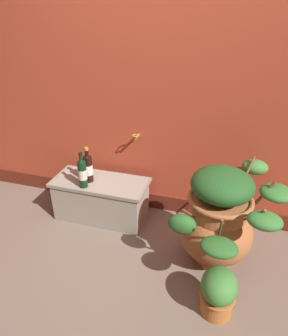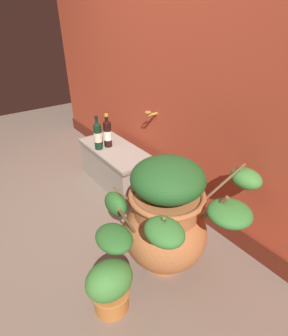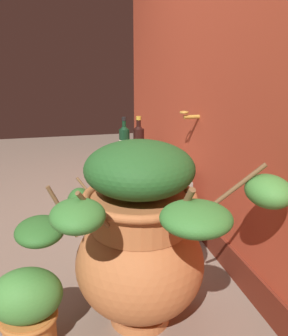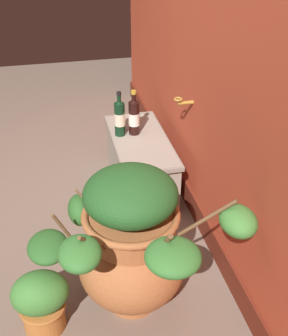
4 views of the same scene
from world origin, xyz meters
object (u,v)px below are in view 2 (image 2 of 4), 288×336
object	(u,v)px
terracotta_urn	(167,218)
potted_shrub	(110,286)
wine_bottle_middle	(98,135)
wine_bottle_left	(107,133)

from	to	relation	value
terracotta_urn	potted_shrub	xyz separation A→B (m)	(0.05, -0.46, -0.23)
terracotta_urn	wine_bottle_middle	world-z (taller)	terracotta_urn
terracotta_urn	wine_bottle_left	bearing A→B (deg)	167.63
terracotta_urn	potted_shrub	bearing A→B (deg)	-83.38
terracotta_urn	wine_bottle_left	size ratio (longest dim) A/B	3.03
terracotta_urn	wine_bottle_middle	distance (m)	1.20
wine_bottle_left	wine_bottle_middle	distance (m)	0.10
terracotta_urn	potted_shrub	world-z (taller)	terracotta_urn
wine_bottle_middle	potted_shrub	xyz separation A→B (m)	(1.24, -0.62, -0.35)
wine_bottle_middle	potted_shrub	world-z (taller)	wine_bottle_middle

